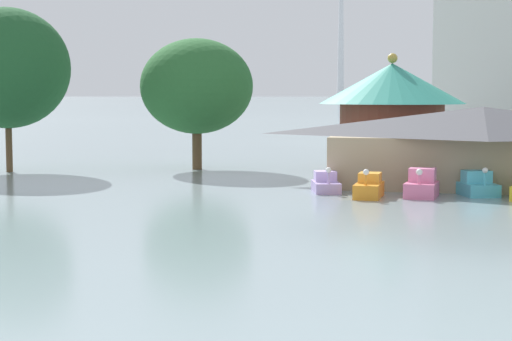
# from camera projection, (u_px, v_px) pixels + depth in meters

# --- Properties ---
(pedal_boat_lavender) EXTENTS (2.01, 2.91, 1.48)m
(pedal_boat_lavender) POSITION_uv_depth(u_px,v_px,m) (326.00, 184.00, 47.14)
(pedal_boat_lavender) COLOR #B299D8
(pedal_boat_lavender) RESTS_ON ground
(pedal_boat_orange) EXTENTS (1.46, 2.91, 1.60)m
(pedal_boat_orange) POSITION_uv_depth(u_px,v_px,m) (369.00, 187.00, 44.68)
(pedal_boat_orange) COLOR orange
(pedal_boat_orange) RESTS_ON ground
(pedal_boat_pink) EXTENTS (1.84, 2.57, 1.58)m
(pedal_boat_pink) POSITION_uv_depth(u_px,v_px,m) (422.00, 186.00, 44.78)
(pedal_boat_pink) COLOR pink
(pedal_boat_pink) RESTS_ON ground
(pedal_boat_cyan) EXTENTS (2.30, 2.64, 1.60)m
(pedal_boat_cyan) POSITION_uv_depth(u_px,v_px,m) (478.00, 186.00, 45.42)
(pedal_boat_cyan) COLOR #4CB7CC
(pedal_boat_cyan) RESTS_ON ground
(boathouse) EXTENTS (18.60, 8.44, 4.67)m
(boathouse) POSITION_uv_depth(u_px,v_px,m) (483.00, 145.00, 49.41)
(boathouse) COLOR tan
(boathouse) RESTS_ON ground
(green_roof_pavilion) EXTENTS (10.25, 10.25, 8.23)m
(green_roof_pavilion) POSITION_uv_depth(u_px,v_px,m) (392.00, 108.00, 60.00)
(green_roof_pavilion) COLOR brown
(green_roof_pavilion) RESTS_ON ground
(shoreline_tree_tall_left) EXTENTS (8.61, 8.61, 11.29)m
(shoreline_tree_tall_left) POSITION_uv_depth(u_px,v_px,m) (7.00, 68.00, 58.30)
(shoreline_tree_tall_left) COLOR brown
(shoreline_tree_tall_left) RESTS_ON ground
(shoreline_tree_mid) EXTENTS (8.01, 8.01, 9.30)m
(shoreline_tree_mid) POSITION_uv_depth(u_px,v_px,m) (197.00, 86.00, 60.34)
(shoreline_tree_mid) COLOR brown
(shoreline_tree_mid) RESTS_ON ground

